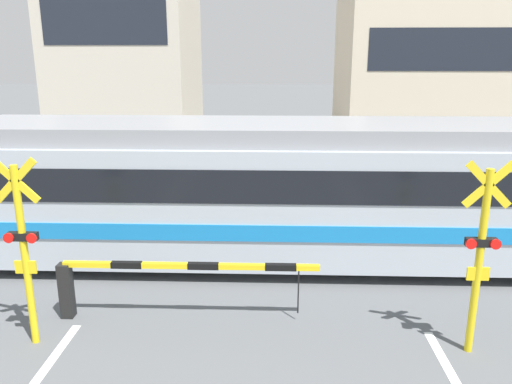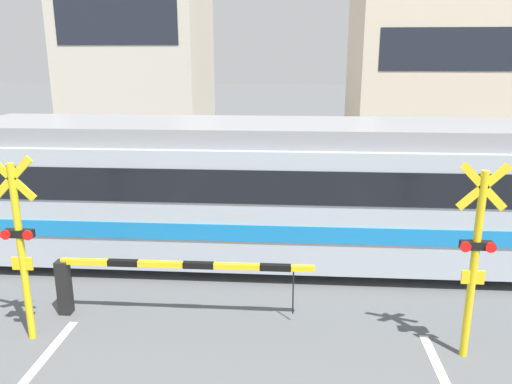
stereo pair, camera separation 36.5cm
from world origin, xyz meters
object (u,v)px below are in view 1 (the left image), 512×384
Objects in this scene: crossing_barrier_far at (327,188)px; crossing_signal_right at (480,251)px; commuter_train at (449,189)px; crossing_signal_left at (23,245)px; crossing_barrier_near at (139,277)px.

crossing_barrier_far is 6.96m from crossing_signal_right.
commuter_train is 6.93× the size of crossing_signal_right.
commuter_train is at bearing -56.21° from crossing_barrier_far.
crossing_signal_left is 1.00× the size of crossing_signal_right.
crossing_signal_left is at bearing -151.35° from crossing_barrier_near.
crossing_barrier_far is at bearing 123.79° from commuter_train.
crossing_barrier_near is at bearing -121.91° from crossing_barrier_far.
crossing_barrier_far is (3.71, 5.96, 0.00)m from crossing_barrier_near.
commuter_train is 6.53m from crossing_barrier_near.
crossing_signal_right is at bearing -77.86° from crossing_barrier_far.
crossing_barrier_near is at bearing 171.26° from crossing_signal_right.
crossing_barrier_near is at bearing 28.65° from crossing_signal_left.
commuter_train is 8.13m from crossing_signal_left.
commuter_train is 4.68× the size of crossing_barrier_near.
crossing_signal_left is (-1.45, -0.79, 0.85)m from crossing_barrier_near.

